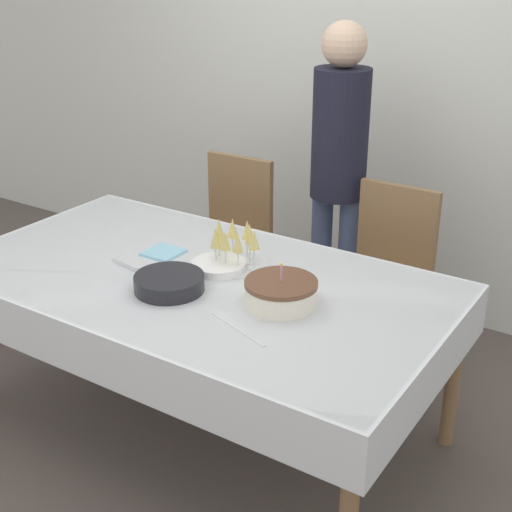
{
  "coord_description": "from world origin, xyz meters",
  "views": [
    {
      "loc": [
        1.63,
        -2.06,
        1.97
      ],
      "look_at": [
        0.24,
        0.07,
        0.86
      ],
      "focal_mm": 50.0,
      "sensor_mm": 36.0,
      "label": 1
    }
  ],
  "objects": [
    {
      "name": "wall_back",
      "position": [
        0.0,
        1.61,
        1.35
      ],
      "size": [
        8.0,
        0.05,
        2.7
      ],
      "color": "silver",
      "rests_on": "ground_plane"
    },
    {
      "name": "plate_stack_main",
      "position": [
        -0.01,
        -0.16,
        0.78
      ],
      "size": [
        0.27,
        0.27,
        0.06
      ],
      "color": "black",
      "rests_on": "dining_table"
    },
    {
      "name": "champagne_tray",
      "position": [
        0.07,
        0.17,
        0.84
      ],
      "size": [
        0.29,
        0.29,
        0.18
      ],
      "color": "silver",
      "rests_on": "dining_table"
    },
    {
      "name": "plate_stack_dessert",
      "position": [
        0.04,
        0.1,
        0.76
      ],
      "size": [
        0.23,
        0.23,
        0.03
      ],
      "color": "white",
      "rests_on": "dining_table"
    },
    {
      "name": "dining_table",
      "position": [
        0.0,
        0.0,
        0.64
      ],
      "size": [
        2.05,
        1.13,
        0.74
      ],
      "color": "white",
      "rests_on": "ground_plane"
    },
    {
      "name": "dining_chair_far_left",
      "position": [
        -0.46,
        0.89,
        0.51
      ],
      "size": [
        0.43,
        0.43,
        0.94
      ],
      "color": "olive",
      "rests_on": "ground_plane"
    },
    {
      "name": "napkin_pile",
      "position": [
        -0.26,
        0.1,
        0.75
      ],
      "size": [
        0.15,
        0.15,
        0.01
      ],
      "color": "#8CC6E0",
      "rests_on": "dining_table"
    },
    {
      "name": "fork_pile",
      "position": [
        -0.29,
        -0.06,
        0.75
      ],
      "size": [
        0.18,
        0.09,
        0.02
      ],
      "color": "silver",
      "rests_on": "dining_table"
    },
    {
      "name": "person_standing",
      "position": [
        0.1,
        1.05,
        1.0
      ],
      "size": [
        0.28,
        0.28,
        1.66
      ],
      "color": "#3F4C72",
      "rests_on": "ground_plane"
    },
    {
      "name": "cake_knife",
      "position": [
        0.39,
        -0.27,
        0.75
      ],
      "size": [
        0.29,
        0.12,
        0.0
      ],
      "color": "silver",
      "rests_on": "dining_table"
    },
    {
      "name": "birthday_cake",
      "position": [
        0.42,
        -0.03,
        0.79
      ],
      "size": [
        0.27,
        0.27,
        0.17
      ],
      "color": "silver",
      "rests_on": "dining_table"
    },
    {
      "name": "ground_plane",
      "position": [
        0.0,
        0.0,
        0.0
      ],
      "size": [
        12.0,
        12.0,
        0.0
      ],
      "primitive_type": "plane",
      "color": "#564C47"
    },
    {
      "name": "dining_chair_far_right",
      "position": [
        0.46,
        0.89,
        0.51
      ],
      "size": [
        0.43,
        0.43,
        0.94
      ],
      "color": "olive",
      "rests_on": "ground_plane"
    }
  ]
}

